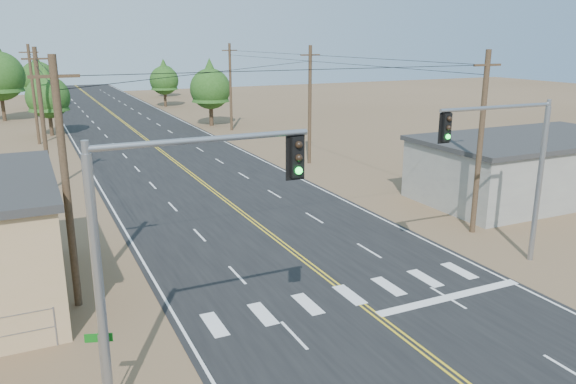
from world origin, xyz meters
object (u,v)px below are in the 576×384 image
building_right (529,168)px  signal_mast_right (514,158)px  street_sign (101,361)px  signal_mast_left (163,231)px

building_right → signal_mast_right: signal_mast_right is taller
street_sign → building_right: bearing=40.5°
signal_mast_left → signal_mast_right: signal_mast_left is taller
building_right → signal_mast_left: 30.27m
building_right → signal_mast_right: (-10.63, -8.34, 3.29)m
signal_mast_left → street_sign: (-1.90, 0.32, -3.71)m
building_right → street_sign: bearing=-158.4°
signal_mast_right → building_right: bearing=39.7°
building_right → signal_mast_left: (-27.58, -11.99, 3.45)m
signal_mast_right → street_sign: size_ratio=3.02×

